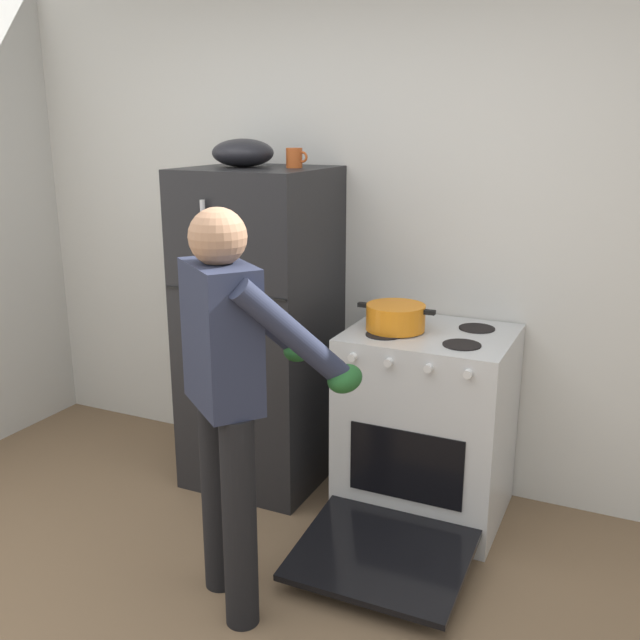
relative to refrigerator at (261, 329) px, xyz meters
name	(u,v)px	position (x,y,z in m)	size (l,w,h in m)	color
kitchen_wall_back	(373,227)	(0.47, 0.38, 0.52)	(6.00, 0.10, 2.70)	silver
refrigerator	(261,329)	(0.00, 0.00, 0.00)	(0.68, 0.72, 1.67)	black
stove_range	(426,427)	(0.92, -0.02, -0.38)	(0.76, 1.24, 0.94)	silver
person_cook	(233,379)	(0.45, -0.99, 0.12)	(0.68, 0.72, 1.60)	black
red_pot	(396,317)	(0.76, -0.05, 0.17)	(0.38, 0.28, 0.12)	orange
coffee_mug	(295,158)	(0.18, 0.05, 0.88)	(0.11, 0.08, 0.10)	#B24C1E
mixing_bowl	(243,153)	(-0.08, 0.00, 0.90)	(0.31, 0.31, 0.14)	black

